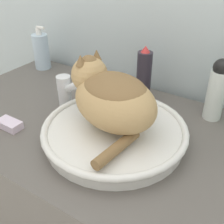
# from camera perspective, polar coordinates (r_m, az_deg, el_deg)

# --- Properties ---
(vanity_counter) EXTENTS (1.19, 0.62, 0.88)m
(vanity_counter) POSITION_cam_1_polar(r_m,az_deg,el_deg) (1.17, -0.76, -21.06)
(vanity_counter) COLOR #56514C
(vanity_counter) RESTS_ON ground_plane
(sink_basin) EXTENTS (0.41, 0.41, 0.05)m
(sink_basin) POSITION_cam_1_polar(r_m,az_deg,el_deg) (0.80, 0.53, -4.03)
(sink_basin) COLOR silver
(sink_basin) RESTS_ON vanity_counter
(cat) EXTENTS (0.29, 0.29, 0.19)m
(cat) POSITION_cam_1_polar(r_m,az_deg,el_deg) (0.74, -0.15, 3.24)
(cat) COLOR tan
(cat) RESTS_ON sink_basin
(faucet) EXTENTS (0.13, 0.06, 0.14)m
(faucet) POSITION_cam_1_polar(r_m,az_deg,el_deg) (0.93, -9.27, 4.27)
(faucet) COLOR silver
(faucet) RESTS_ON vanity_counter
(hairspray_can_black) EXTENTS (0.05, 0.05, 0.19)m
(hairspray_can_black) POSITION_cam_1_polar(r_m,az_deg,el_deg) (0.99, 6.36, 7.62)
(hairspray_can_black) COLOR #28232D
(hairspray_can_black) RESTS_ON vanity_counter
(lotion_bottle_white) EXTENTS (0.06, 0.06, 0.20)m
(lotion_bottle_white) POSITION_cam_1_polar(r_m,az_deg,el_deg) (0.92, 20.54, 4.22)
(lotion_bottle_white) COLOR silver
(lotion_bottle_white) RESTS_ON vanity_counter
(soap_pump_bottle) EXTENTS (0.07, 0.07, 0.19)m
(soap_pump_bottle) POSITION_cam_1_polar(r_m,az_deg,el_deg) (1.28, -14.17, 11.90)
(soap_pump_bottle) COLOR silver
(soap_pump_bottle) RESTS_ON vanity_counter
(soap_bar) EXTENTS (0.08, 0.04, 0.02)m
(soap_bar) POSITION_cam_1_polar(r_m,az_deg,el_deg) (0.91, -20.11, -2.37)
(soap_bar) COLOR silver
(soap_bar) RESTS_ON vanity_counter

